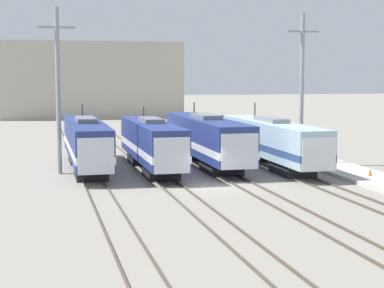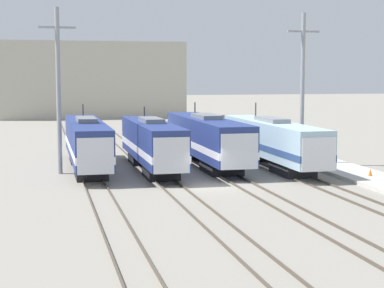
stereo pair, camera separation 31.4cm
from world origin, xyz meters
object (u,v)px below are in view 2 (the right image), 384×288
object	(u,v)px
locomotive_center_right	(208,139)
catenary_tower_right	(302,88)
locomotive_center_left	(152,144)
traffic_cone	(370,172)
catenary_tower_left	(58,89)
locomotive_far_left	(87,143)
locomotive_far_right	(273,142)

from	to	relation	value
locomotive_center_right	catenary_tower_right	size ratio (longest dim) A/B	1.50
locomotive_center_left	catenary_tower_right	xyz separation A→B (m)	(12.82, 0.11, 4.43)
catenary_tower_right	traffic_cone	distance (m)	10.30
locomotive_center_left	catenary_tower_left	size ratio (longest dim) A/B	1.30
traffic_cone	locomotive_far_left	bearing A→B (deg)	154.85
locomotive_far_right	catenary_tower_right	distance (m)	5.22
locomotive_far_right	catenary_tower_left	bearing A→B (deg)	178.88
locomotive_far_right	catenary_tower_right	xyz separation A→B (m)	(2.64, 0.34, 4.49)
locomotive_far_right	locomotive_far_left	bearing A→B (deg)	173.82
catenary_tower_right	traffic_cone	bearing A→B (deg)	-75.65
locomotive_center_right	locomotive_far_right	world-z (taller)	locomotive_far_right
locomotive_far_right	catenary_tower_right	bearing A→B (deg)	7.38
locomotive_center_left	locomotive_far_left	bearing A→B (deg)	164.36
locomotive_far_left	locomotive_far_right	distance (m)	15.36
locomotive_far_right	locomotive_center_right	bearing A→B (deg)	156.57
locomotive_far_left	traffic_cone	distance (m)	22.13
locomotive_far_left	locomotive_center_left	distance (m)	5.29
locomotive_center_right	catenary_tower_left	world-z (taller)	catenary_tower_left
locomotive_far_left	locomotive_center_left	size ratio (longest dim) A/B	1.09
locomotive_center_left	locomotive_far_right	bearing A→B (deg)	-1.29
locomotive_far_right	catenary_tower_left	size ratio (longest dim) A/B	1.49
locomotive_far_left	locomotive_center_right	bearing A→B (deg)	3.10
locomotive_far_left	traffic_cone	xyz separation A→B (m)	(19.97, -9.38, -1.64)
locomotive_center_right	locomotive_center_left	bearing A→B (deg)	-158.79
catenary_tower_left	catenary_tower_right	bearing A→B (deg)	0.00
locomotive_center_left	locomotive_center_right	world-z (taller)	locomotive_center_right
locomotive_far_left	catenary_tower_right	world-z (taller)	catenary_tower_right
locomotive_center_right	catenary_tower_right	xyz separation A→B (m)	(7.73, -1.86, 4.38)
locomotive_center_left	catenary_tower_left	bearing A→B (deg)	179.11
catenary_tower_left	catenary_tower_right	world-z (taller)	same
locomotive_center_left	locomotive_center_right	distance (m)	5.46
locomotive_far_left	catenary_tower_right	xyz separation A→B (m)	(17.91, -1.31, 4.42)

